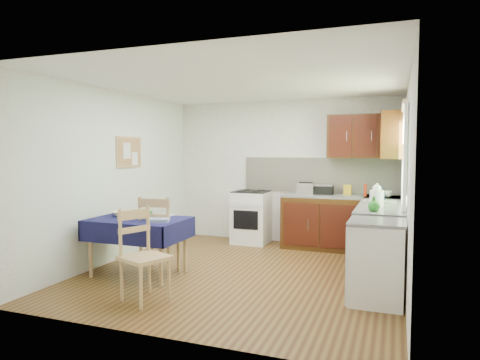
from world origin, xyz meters
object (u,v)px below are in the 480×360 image
(chair_far, at_px, (158,233))
(dish_rack, at_px, (380,201))
(chair_near, at_px, (142,252))
(dining_table, at_px, (139,227))
(sandwich_press, at_px, (324,189))
(kettle, at_px, (377,197))
(toaster, at_px, (306,189))

(chair_far, relative_size, dish_rack, 2.34)
(chair_far, distance_m, dish_rack, 3.08)
(chair_far, height_order, chair_near, chair_far)
(dining_table, xyz_separation_m, chair_near, (0.57, -0.79, -0.11))
(sandwich_press, relative_size, kettle, 1.00)
(chair_near, bearing_deg, chair_far, 42.82)
(chair_far, xyz_separation_m, chair_near, (0.33, -0.88, -0.02))
(dish_rack, bearing_deg, dining_table, -146.14)
(toaster, xyz_separation_m, dish_rack, (1.19, -0.70, -0.07))
(dining_table, xyz_separation_m, sandwich_press, (2.01, 2.39, 0.35))
(chair_far, xyz_separation_m, dish_rack, (2.68, 1.47, 0.37))
(kettle, bearing_deg, toaster, 132.97)
(dining_table, distance_m, chair_far, 0.27)
(dining_table, distance_m, dish_rack, 3.33)
(toaster, distance_m, dish_rack, 1.38)
(chair_near, height_order, sandwich_press, sandwich_press)
(chair_near, bearing_deg, dish_rack, -22.72)
(sandwich_press, bearing_deg, toaster, -165.74)
(chair_near, relative_size, toaster, 3.69)
(chair_near, distance_m, toaster, 3.30)
(chair_near, height_order, kettle, kettle)
(chair_near, xyz_separation_m, sandwich_press, (1.44, 3.18, 0.45))
(chair_near, bearing_deg, toaster, 1.46)
(chair_far, bearing_deg, dining_table, 9.56)
(dish_rack, xyz_separation_m, kettle, (-0.03, -0.55, 0.10))
(sandwich_press, bearing_deg, dining_table, -141.31)
(dining_table, bearing_deg, toaster, 49.68)
(toaster, distance_m, kettle, 1.71)
(chair_far, height_order, toaster, toaster)
(toaster, height_order, dish_rack, dish_rack)
(toaster, bearing_deg, chair_far, -147.32)
(dining_table, distance_m, kettle, 3.09)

